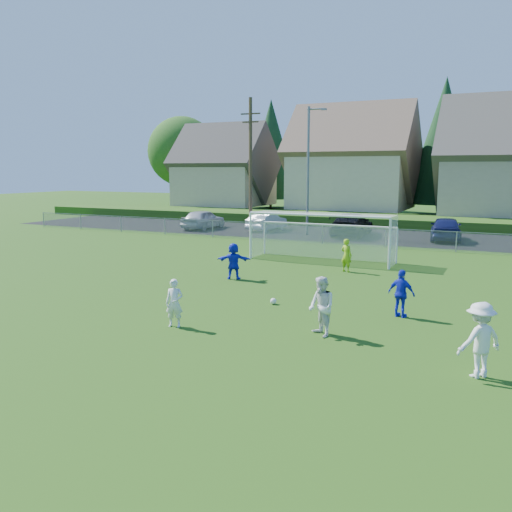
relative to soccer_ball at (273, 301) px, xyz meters
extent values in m
plane|color=#193D0C|center=(-1.40, -6.47, -0.11)|extent=(160.00, 160.00, 0.00)
plane|color=black|center=(-1.40, 21.03, -0.10)|extent=(60.00, 60.00, 0.00)
cube|color=#1E420F|center=(-1.40, 28.53, 0.29)|extent=(70.00, 6.00, 0.80)
sphere|color=white|center=(0.00, 0.00, 0.00)|extent=(0.22, 0.22, 0.22)
imported|color=white|center=(-1.59, -3.77, 0.62)|extent=(0.61, 0.49, 1.45)
imported|color=white|center=(2.69, -2.76, 0.75)|extent=(1.05, 1.04, 1.71)
imported|color=white|center=(6.92, -4.15, 0.77)|extent=(1.26, 1.25, 1.75)
imported|color=#1523CB|center=(4.36, 0.24, 0.66)|extent=(0.97, 0.62, 1.54)
imported|color=#1523CB|center=(-3.33, 3.34, 0.68)|extent=(1.53, 0.96, 1.57)
imported|color=#90C317|center=(0.60, 7.03, 0.66)|extent=(0.66, 0.54, 1.54)
imported|color=#B3B6BC|center=(-14.78, 19.88, 0.66)|extent=(1.85, 4.52, 1.54)
imported|color=white|center=(-9.73, 20.98, 0.57)|extent=(1.84, 4.24, 1.36)
imported|color=black|center=(-2.91, 20.53, 0.70)|extent=(2.59, 5.68, 1.61)
imported|color=#151B4C|center=(3.44, 20.67, 0.70)|extent=(2.49, 4.94, 1.62)
cylinder|color=white|center=(-5.05, 8.53, 1.11)|extent=(0.12, 0.12, 2.44)
cylinder|color=white|center=(2.25, 8.53, 1.11)|extent=(0.12, 0.12, 2.44)
cylinder|color=white|center=(-1.40, 8.53, 2.33)|extent=(7.30, 0.12, 0.12)
cylinder|color=white|center=(-5.05, 10.33, 0.79)|extent=(0.08, 0.08, 1.80)
cylinder|color=white|center=(2.25, 10.33, 0.79)|extent=(0.08, 0.08, 1.80)
cylinder|color=white|center=(-1.40, 10.33, 1.69)|extent=(7.30, 0.08, 0.08)
cube|color=silver|center=(-1.40, 10.33, 0.79)|extent=(7.30, 0.02, 1.80)
cube|color=silver|center=(-5.05, 9.43, 1.11)|extent=(0.02, 1.80, 2.44)
cube|color=silver|center=(2.25, 9.43, 1.11)|extent=(0.02, 1.80, 2.44)
cube|color=silver|center=(-1.40, 9.43, 2.33)|extent=(7.30, 1.80, 0.02)
cube|color=gray|center=(-1.40, 15.53, 1.06)|extent=(52.00, 0.03, 0.03)
cube|color=gray|center=(-1.40, 15.53, 0.49)|extent=(52.00, 0.02, 1.14)
cylinder|color=gray|center=(-27.40, 15.53, 0.49)|extent=(0.06, 0.06, 1.20)
cylinder|color=gray|center=(-1.40, 15.53, 0.49)|extent=(0.06, 0.06, 1.20)
cylinder|color=slate|center=(-5.90, 19.53, 4.39)|extent=(0.18, 0.18, 9.00)
cylinder|color=slate|center=(-5.40, 19.53, 8.69)|extent=(1.20, 0.12, 0.12)
cube|color=slate|center=(-4.80, 19.53, 8.64)|extent=(0.36, 0.18, 0.12)
cylinder|color=#473321|center=(-10.90, 20.53, 4.89)|extent=(0.26, 0.26, 10.00)
cube|color=#473321|center=(-10.90, 20.53, 8.69)|extent=(1.60, 0.10, 0.10)
cube|color=#473321|center=(-10.90, 20.53, 8.09)|extent=(1.30, 0.10, 0.10)
cube|color=tan|center=(-21.40, 35.53, 2.94)|extent=(9.00, 8.00, 4.50)
pyramid|color=#423D38|center=(-21.40, 35.53, 9.60)|extent=(9.90, 8.80, 4.41)
cube|color=#C6B58E|center=(-7.40, 36.53, 3.44)|extent=(11.00, 9.00, 5.50)
pyramid|color=brown|center=(-7.40, 36.53, 11.15)|extent=(12.10, 9.90, 4.96)
cylinder|color=#382616|center=(-29.40, 39.53, 1.87)|extent=(0.36, 0.36, 3.96)
sphere|color=#2B5B19|center=(-29.40, 39.53, 6.71)|extent=(8.36, 8.36, 8.36)
cylinder|color=#382616|center=(-19.40, 43.53, 0.49)|extent=(0.30, 0.30, 1.20)
cone|color=#143819|center=(-19.40, 43.53, 6.94)|extent=(6.76, 6.76, 11.70)
cylinder|color=#382616|center=(-9.40, 44.53, 0.49)|extent=(0.30, 0.30, 1.20)
cone|color=#143819|center=(-9.40, 44.53, 6.49)|extent=(6.24, 6.24, 10.80)
cylinder|color=#382616|center=(0.60, 41.53, 0.49)|extent=(0.30, 0.30, 1.20)
cone|color=#143819|center=(0.60, 41.53, 7.39)|extent=(7.28, 7.28, 12.60)
camera|label=1|loc=(7.41, -16.99, 4.59)|focal=38.00mm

